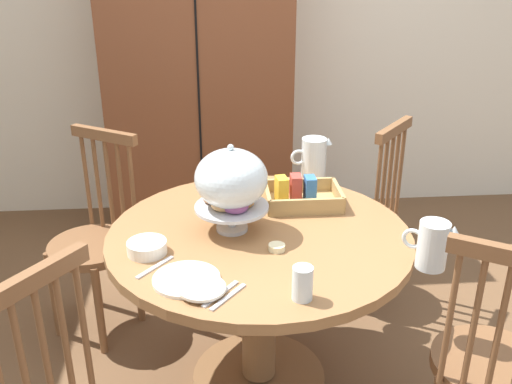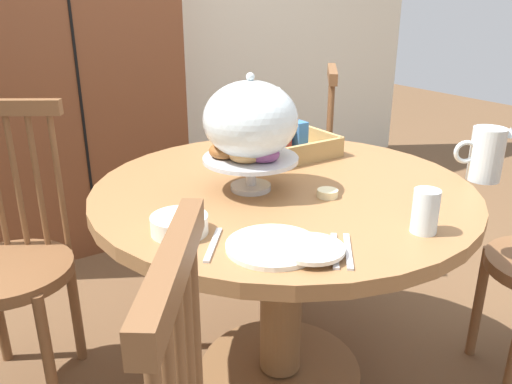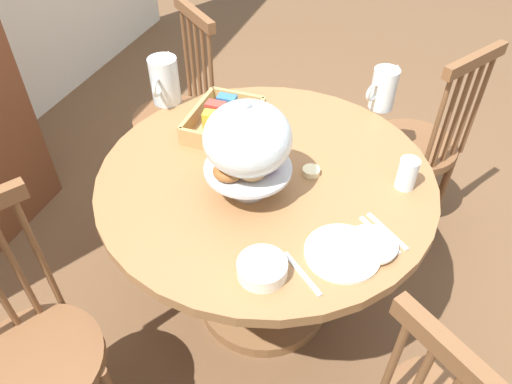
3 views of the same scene
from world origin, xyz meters
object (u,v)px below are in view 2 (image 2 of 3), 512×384
Objects in this scene: orange_juice_pitcher at (486,156)px; drinking_glass at (425,211)px; windsor_chair_by_cabinet at (12,267)px; milk_pitcher at (266,114)px; wooden_armoire at (61,57)px; china_plate_small at (311,249)px; cereal_basket at (288,145)px; china_plate_large at (273,246)px; cereal_bowl at (179,224)px; windsor_chair_near_window at (298,178)px; pastry_stand_with_dome at (250,125)px; butter_dish at (328,193)px; dining_table at (282,251)px.

orange_juice_pitcher reaches higher than drinking_glass.
milk_pitcher is at bearing 2.42° from windsor_chair_by_cabinet.
wooden_armoire is 1.19m from milk_pitcher.
wooden_armoire is at bearing 116.92° from milk_pitcher.
milk_pitcher reaches higher than orange_juice_pitcher.
china_plate_small is at bearing -59.72° from windsor_chair_by_cabinet.
cereal_basket reaches higher than china_plate_large.
china_plate_small is 0.31m from drinking_glass.
wooden_armoire is 1.73m from cereal_bowl.
windsor_chair_by_cabinet is 8.86× the size of drinking_glass.
windsor_chair_by_cabinet is at bearing 164.98° from cereal_basket.
pastry_stand_with_dome reaches higher than windsor_chair_near_window.
windsor_chair_by_cabinet is at bearing 143.65° from pastry_stand_with_dome.
butter_dish is (-0.25, -0.68, -0.08)m from milk_pitcher.
wooden_armoire reaches higher than orange_juice_pitcher.
dining_table is (0.23, -1.58, -0.47)m from wooden_armoire.
windsor_chair_near_window is at bearing 7.48° from windsor_chair_by_cabinet.
butter_dish is (0.15, -0.17, -0.19)m from pastry_stand_with_dome.
windsor_chair_by_cabinet is 1.55m from orange_juice_pitcher.
cereal_basket reaches higher than dining_table.
wooden_armoire is 1.66m from dining_table.
cereal_basket reaches higher than butter_dish.
china_plate_large is at bearing -115.01° from pastry_stand_with_dome.
pastry_stand_with_dome is 2.29× the size of china_plate_small.
orange_juice_pitcher is 0.87m from milk_pitcher.
wooden_armoire is 2.01× the size of windsor_chair_near_window.
cereal_basket is at bearing 31.58° from cereal_bowl.
wooden_armoire is 6.20× the size of cereal_basket.
pastry_stand_with_dome reaches higher than dining_table.
butter_dish is at bearing 29.37° from china_plate_large.
butter_dish is at bearing -110.35° from cereal_basket.
windsor_chair_by_cabinet is at bearing -177.58° from milk_pitcher.
drinking_glass is at bearing -78.38° from dining_table.
cereal_basket is 2.87× the size of drinking_glass.
cereal_bowl is 2.33× the size of butter_dish.
windsor_chair_near_window reaches higher than dining_table.
cereal_basket is at bearing 57.46° from china_plate_small.
cereal_basket is 0.73m from china_plate_large.
windsor_chair_near_window is 2.83× the size of pastry_stand_with_dome.
milk_pitcher is 1.41× the size of cereal_bowl.
dining_table is 10.49× the size of drinking_glass.
orange_juice_pitcher is 1.20× the size of cereal_bowl.
milk_pitcher is at bearing 69.88° from butter_dish.
cereal_bowl is at bearing 177.97° from butter_dish.
cereal_bowl is at bearing -148.42° from cereal_basket.
milk_pitcher reaches higher than drinking_glass.
butter_dish is at bearing 97.93° from drinking_glass.
milk_pitcher is at bearing 61.15° from china_plate_small.
cereal_bowl is at bearing -141.35° from windsor_chair_near_window.
windsor_chair_near_window is 1.03m from orange_juice_pitcher.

